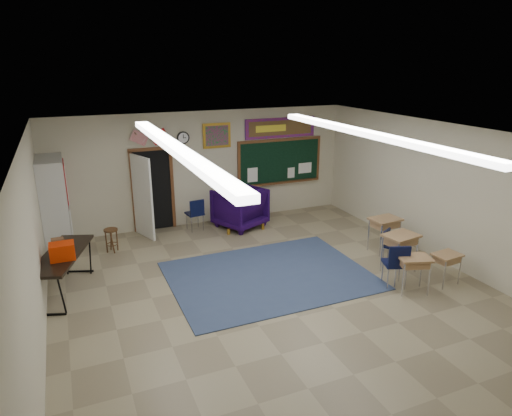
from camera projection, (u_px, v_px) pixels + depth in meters
name	position (u px, v px, depth m)	size (l,w,h in m)	color
floor	(277.00, 295.00, 8.60)	(9.00, 9.00, 0.00)	gray
back_wall	(205.00, 168.00, 12.07)	(8.00, 0.04, 3.00)	#B7AF95
front_wall	(491.00, 371.00, 4.20)	(8.00, 0.04, 3.00)	#B7AF95
left_wall	(32.00, 257.00, 6.64)	(0.04, 9.00, 3.00)	#B7AF95
right_wall	(449.00, 196.00, 9.63)	(0.04, 9.00, 3.00)	#B7AF95
ceiling	(280.00, 137.00, 7.67)	(8.00, 9.00, 0.04)	beige
area_rug	(269.00, 275.00, 9.37)	(4.00, 3.00, 0.02)	#313F5D
fluorescent_strips	(280.00, 140.00, 7.69)	(3.86, 6.00, 0.10)	white
doorway	(150.00, 192.00, 11.52)	(1.10, 0.89, 2.16)	black
chalkboard	(280.00, 163.00, 12.87)	(2.55, 0.14, 1.30)	brown
bulletin_board	(280.00, 128.00, 12.57)	(2.10, 0.05, 0.55)	red
framed_art_print	(217.00, 136.00, 11.91)	(0.75, 0.05, 0.65)	#AC7C21
wall_clock	(183.00, 138.00, 11.57)	(0.32, 0.05, 0.32)	black
wall_flags	(149.00, 135.00, 11.19)	(1.16, 0.06, 0.70)	red
storage_cabinet	(55.00, 206.00, 10.24)	(0.59, 1.25, 2.20)	beige
wingback_armchair	(240.00, 208.00, 12.02)	(1.12, 1.15, 1.05)	#190537
student_chair_reading	(195.00, 214.00, 11.79)	(0.43, 0.43, 0.85)	black
student_chair_desk_a	(395.00, 264.00, 8.83)	(0.45, 0.45, 0.91)	black
student_chair_desk_b	(393.00, 247.00, 9.89)	(0.37, 0.37, 0.73)	black
student_desk_front_left	(400.00, 251.00, 9.43)	(0.76, 0.62, 0.83)	#A47D4C
student_desk_front_right	(384.00, 233.00, 10.47)	(0.71, 0.56, 0.80)	#A47D4C
student_desk_back_left	(413.00, 272.00, 8.63)	(0.71, 0.62, 0.72)	#A47D4C
student_desk_back_right	(446.00, 267.00, 8.95)	(0.57, 0.45, 0.64)	#A47D4C
folding_table	(64.00, 271.00, 8.59)	(1.25, 2.03, 1.10)	black
wooden_stool	(112.00, 240.00, 10.48)	(0.31, 0.31, 0.55)	#523518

